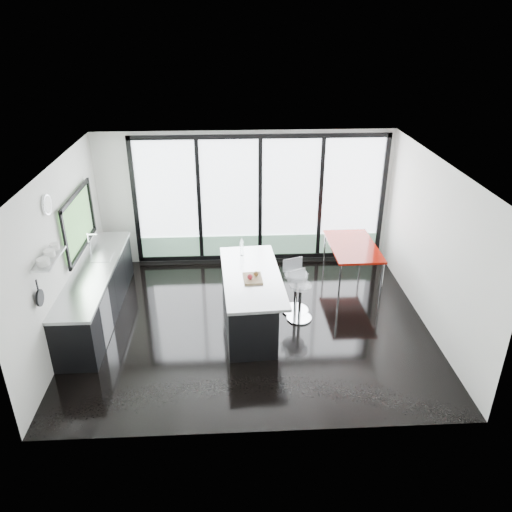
{
  "coord_description": "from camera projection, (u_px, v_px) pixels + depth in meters",
  "views": [
    {
      "loc": [
        -0.31,
        -7.26,
        4.85
      ],
      "look_at": [
        0.1,
        0.3,
        1.15
      ],
      "focal_mm": 35.0,
      "sensor_mm": 36.0,
      "label": 1
    }
  ],
  "objects": [
    {
      "name": "wall_front",
      "position": [
        260.0,
        342.0,
        5.8
      ],
      "size": [
        6.0,
        0.0,
        2.8
      ],
      "primitive_type": "cube",
      "color": "silver",
      "rests_on": "ground"
    },
    {
      "name": "bar_stool_far",
      "position": [
        296.0,
        293.0,
        8.85
      ],
      "size": [
        0.61,
        0.61,
        0.76
      ],
      "primitive_type": "cylinder",
      "rotation": [
        0.0,
        0.0,
        0.33
      ],
      "color": "silver",
      "rests_on": "floor"
    },
    {
      "name": "red_table",
      "position": [
        351.0,
        264.0,
        9.77
      ],
      "size": [
        0.9,
        1.56,
        0.83
      ],
      "primitive_type": "cube",
      "rotation": [
        0.0,
        0.0,
        0.01
      ],
      "color": "maroon",
      "rests_on": "floor"
    },
    {
      "name": "floor",
      "position": [
        251.0,
        323.0,
        8.66
      ],
      "size": [
        6.0,
        5.0,
        0.0
      ],
      "primitive_type": "cube",
      "color": "black",
      "rests_on": "ground"
    },
    {
      "name": "wall_right",
      "position": [
        433.0,
        246.0,
        8.19
      ],
      "size": [
        0.0,
        5.0,
        2.8
      ],
      "primitive_type": "cube",
      "color": "silver",
      "rests_on": "ground"
    },
    {
      "name": "wall_left",
      "position": [
        67.0,
        238.0,
        8.07
      ],
      "size": [
        0.26,
        5.0,
        2.8
      ],
      "color": "silver",
      "rests_on": "ground"
    },
    {
      "name": "wall_back",
      "position": [
        259.0,
        205.0,
        10.32
      ],
      "size": [
        6.0,
        0.09,
        2.8
      ],
      "color": "silver",
      "rests_on": "ground"
    },
    {
      "name": "island",
      "position": [
        247.0,
        299.0,
        8.48
      ],
      "size": [
        1.08,
        2.32,
        1.21
      ],
      "color": "black",
      "rests_on": "floor"
    },
    {
      "name": "counter_cabinets",
      "position": [
        97.0,
        293.0,
        8.68
      ],
      "size": [
        0.69,
        3.24,
        1.36
      ],
      "color": "black",
      "rests_on": "floor"
    },
    {
      "name": "bar_stool_near",
      "position": [
        300.0,
        302.0,
        8.63
      ],
      "size": [
        0.57,
        0.57,
        0.7
      ],
      "primitive_type": "cylinder",
      "rotation": [
        0.0,
        0.0,
        0.39
      ],
      "color": "silver",
      "rests_on": "floor"
    },
    {
      "name": "ceiling",
      "position": [
        250.0,
        166.0,
        7.43
      ],
      "size": [
        6.0,
        5.0,
        0.0
      ],
      "primitive_type": "cube",
      "color": "white",
      "rests_on": "wall_back"
    }
  ]
}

